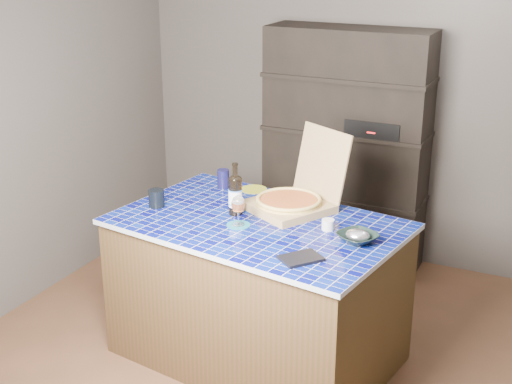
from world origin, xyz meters
The scene contains 14 objects.
room centered at (0.00, 0.00, 1.25)m, with size 3.50×3.50×3.50m.
shelving_unit centered at (0.00, 1.53, 0.90)m, with size 1.20×0.41×1.80m.
kitchen_island centered at (0.00, 0.01, 0.44)m, with size 1.74×1.24×0.88m.
pizza_box centered at (0.10, 0.27, 0.94)m, with size 0.61×0.65×0.46m.
mead_bottle centered at (-0.17, 0.05, 1.00)m, with size 0.08×0.08×0.31m.
teal_trivet centered at (-0.07, -0.09, 0.88)m, with size 0.14×0.14×0.01m, color #156071.
wine_glass centered at (-0.07, -0.09, 1.00)m, with size 0.08×0.08×0.17m.
tumbler centered at (-0.65, -0.04, 0.93)m, with size 0.09×0.09×0.10m, color black.
dvd_case centered at (0.41, -0.35, 0.89)m, with size 0.14×0.20×0.02m, color black.
bowl centered at (0.60, -0.02, 0.90)m, with size 0.21×0.21×0.05m, color black.
foil_contents centered at (0.60, -0.02, 0.92)m, with size 0.13×0.11×0.06m, color silver.
white_jar centered at (0.40, 0.07, 0.91)m, with size 0.07×0.07×0.06m, color silver.
navy_cup centered at (-0.45, 0.43, 0.94)m, with size 0.08×0.08×0.12m, color black.
green_trivet centered at (-0.26, 0.48, 0.88)m, with size 0.17×0.17×0.01m, color #979C21.
Camera 1 is at (1.62, -3.38, 2.43)m, focal length 50.00 mm.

